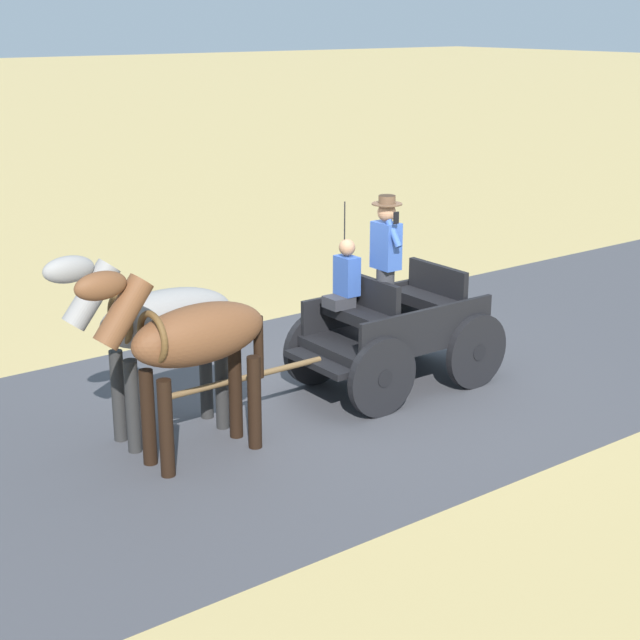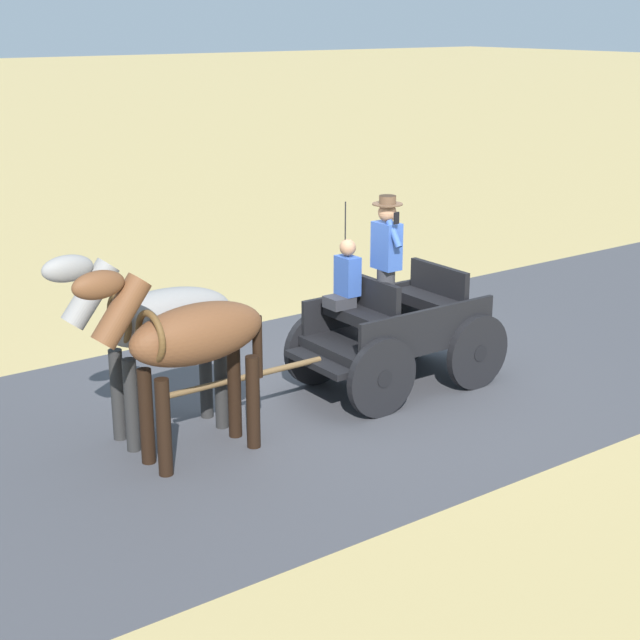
% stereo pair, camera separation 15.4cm
% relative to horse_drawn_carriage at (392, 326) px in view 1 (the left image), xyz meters
% --- Properties ---
extents(ground_plane, '(200.00, 200.00, 0.00)m').
position_rel_horse_drawn_carriage_xyz_m(ground_plane, '(0.25, 0.20, -0.82)').
color(ground_plane, tan).
extents(road_surface, '(6.03, 160.00, 0.01)m').
position_rel_horse_drawn_carriage_xyz_m(road_surface, '(0.25, 0.20, -0.81)').
color(road_surface, '#424247').
rests_on(road_surface, ground).
extents(horse_drawn_carriage, '(1.43, 4.50, 2.50)m').
position_rel_horse_drawn_carriage_xyz_m(horse_drawn_carriage, '(0.00, 0.00, 0.00)').
color(horse_drawn_carriage, black).
rests_on(horse_drawn_carriage, ground).
extents(horse_near_side, '(0.62, 2.13, 2.21)m').
position_rel_horse_drawn_carriage_xyz_m(horse_near_side, '(-0.33, 3.03, 0.51)').
color(horse_near_side, brown).
rests_on(horse_near_side, ground).
extents(horse_off_side, '(0.60, 2.13, 2.21)m').
position_rel_horse_drawn_carriage_xyz_m(horse_off_side, '(0.38, 3.03, 0.51)').
color(horse_off_side, gray).
rests_on(horse_off_side, ground).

